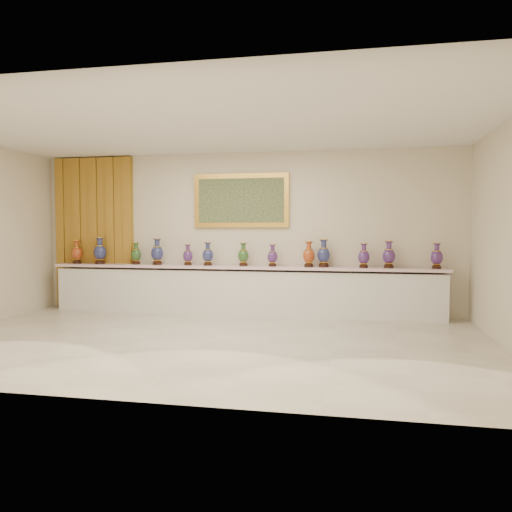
{
  "coord_description": "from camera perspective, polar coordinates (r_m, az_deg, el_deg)",
  "views": [
    {
      "loc": [
        2.05,
        -6.64,
        1.56
      ],
      "look_at": [
        0.39,
        1.7,
        1.11
      ],
      "focal_mm": 35.0,
      "sensor_mm": 36.0,
      "label": 1
    }
  ],
  "objects": [
    {
      "name": "vase_4",
      "position": [
        9.41,
        -7.8,
        0.03
      ],
      "size": [
        0.21,
        0.21,
        0.39
      ],
      "rotation": [
        0.0,
        0.0,
        -0.17
      ],
      "color": "black",
      "rests_on": "counter"
    },
    {
      "name": "vase_1",
      "position": [
        10.12,
        -17.4,
        0.45
      ],
      "size": [
        0.31,
        0.31,
        0.52
      ],
      "rotation": [
        0.0,
        0.0,
        -0.4
      ],
      "color": "black",
      "rests_on": "counter"
    },
    {
      "name": "vase_12",
      "position": [
        8.99,
        19.95,
        -0.11
      ],
      "size": [
        0.25,
        0.25,
        0.44
      ],
      "rotation": [
        0.0,
        0.0,
        -0.24
      ],
      "color": "black",
      "rests_on": "counter"
    },
    {
      "name": "vase_3",
      "position": [
        9.62,
        -11.23,
        0.35
      ],
      "size": [
        0.3,
        0.3,
        0.5
      ],
      "rotation": [
        0.0,
        0.0,
        -0.41
      ],
      "color": "black",
      "rests_on": "counter"
    },
    {
      "name": "label_card",
      "position": [
        9.75,
        -14.35,
        -0.95
      ],
      "size": [
        0.1,
        0.06,
        0.0
      ],
      "primitive_type": "cube",
      "color": "white",
      "rests_on": "counter"
    },
    {
      "name": "vase_9",
      "position": [
        8.94,
        7.74,
        0.17
      ],
      "size": [
        0.27,
        0.27,
        0.5
      ],
      "rotation": [
        0.0,
        0.0,
        -0.18
      ],
      "color": "black",
      "rests_on": "counter"
    },
    {
      "name": "vase_2",
      "position": [
        9.85,
        -13.55,
        0.18
      ],
      "size": [
        0.24,
        0.24,
        0.42
      ],
      "rotation": [
        0.0,
        0.0,
        -0.28
      ],
      "color": "black",
      "rests_on": "counter"
    },
    {
      "name": "vase_10",
      "position": [
        8.87,
        12.21,
        -0.08
      ],
      "size": [
        0.21,
        0.21,
        0.43
      ],
      "rotation": [
        0.0,
        0.0,
        0.04
      ],
      "color": "black",
      "rests_on": "counter"
    },
    {
      "name": "vase_11",
      "position": [
        8.93,
        14.94,
        0.03
      ],
      "size": [
        0.23,
        0.23,
        0.47
      ],
      "rotation": [
        0.0,
        0.0,
        -0.06
      ],
      "color": "black",
      "rests_on": "counter"
    },
    {
      "name": "vase_5",
      "position": [
        9.27,
        -5.53,
        0.12
      ],
      "size": [
        0.26,
        0.26,
        0.43
      ],
      "rotation": [
        0.0,
        0.0,
        0.41
      ],
      "color": "black",
      "rests_on": "counter"
    },
    {
      "name": "room",
      "position": [
        10.18,
        -15.63,
        3.11
      ],
      "size": [
        8.0,
        8.0,
        8.0
      ],
      "color": "beige",
      "rests_on": "ground"
    },
    {
      "name": "vase_7",
      "position": [
        9.02,
        1.9,
        -0.05
      ],
      "size": [
        0.19,
        0.19,
        0.4
      ],
      "rotation": [
        0.0,
        0.0,
        0.04
      ],
      "color": "black",
      "rests_on": "counter"
    },
    {
      "name": "vase_8",
      "position": [
        8.93,
        6.05,
        0.08
      ],
      "size": [
        0.25,
        0.25,
        0.46
      ],
      "rotation": [
        0.0,
        0.0,
        0.18
      ],
      "color": "black",
      "rests_on": "counter"
    },
    {
      "name": "vase_6",
      "position": [
        9.13,
        -1.45,
        0.06
      ],
      "size": [
        0.2,
        0.2,
        0.43
      ],
      "rotation": [
        0.0,
        0.0,
        0.02
      ],
      "color": "black",
      "rests_on": "counter"
    },
    {
      "name": "ground",
      "position": [
        7.12,
        -5.83,
        -9.65
      ],
      "size": [
        8.0,
        8.0,
        0.0
      ],
      "primitive_type": "plane",
      "color": "beige",
      "rests_on": "ground"
    },
    {
      "name": "counter",
      "position": [
        9.21,
        -1.69,
        -4.0
      ],
      "size": [
        7.28,
        0.48,
        0.9
      ],
      "color": "white",
      "rests_on": "ground"
    },
    {
      "name": "vase_0",
      "position": [
        10.4,
        -19.78,
        0.33
      ],
      "size": [
        0.26,
        0.26,
        0.46
      ],
      "rotation": [
        0.0,
        0.0,
        0.26
      ],
      "color": "black",
      "rests_on": "counter"
    }
  ]
}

